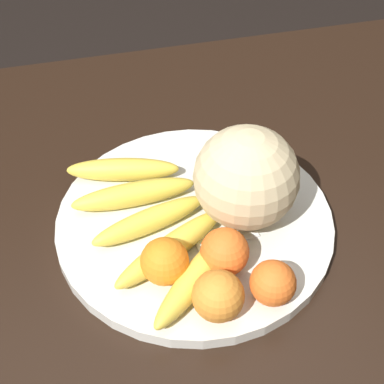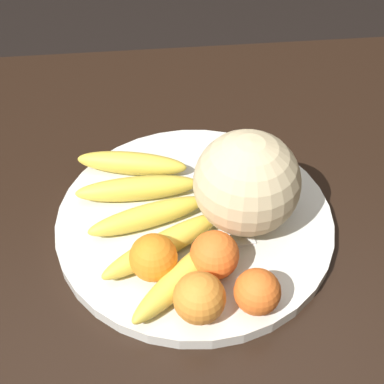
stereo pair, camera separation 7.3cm
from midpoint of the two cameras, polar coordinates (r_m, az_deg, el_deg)
The scene contains 9 objects.
kitchen_table at distance 0.85m, azimuth -2.32°, elevation -7.21°, with size 1.66×0.99×0.75m.
fruit_bowl at distance 0.77m, azimuth -2.70°, elevation -3.19°, with size 0.40×0.40×0.02m.
melon at distance 0.72m, azimuth 2.92°, elevation 1.40°, with size 0.14×0.14×0.14m.
banana_bunch at distance 0.74m, azimuth -6.93°, elevation -2.95°, with size 0.22×0.33×0.04m.
orange_front_left at distance 0.68m, azimuth -6.05°, elevation -7.54°, with size 0.06×0.06×0.06m.
orange_front_right at distance 0.64m, azimuth -0.48°, elevation -11.20°, with size 0.06×0.06×0.06m.
orange_mid_center at distance 0.68m, azimuth 0.45°, elevation -6.57°, with size 0.06×0.06×0.06m.
orange_back_left at distance 0.66m, azimuth 5.48°, elevation -9.82°, with size 0.06×0.06×0.06m.
produce_tag at distance 0.74m, azimuth 0.86°, elevation -4.97°, with size 0.09×0.03×0.00m.
Camera 1 is at (0.13, 0.50, 1.34)m, focal length 50.00 mm.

